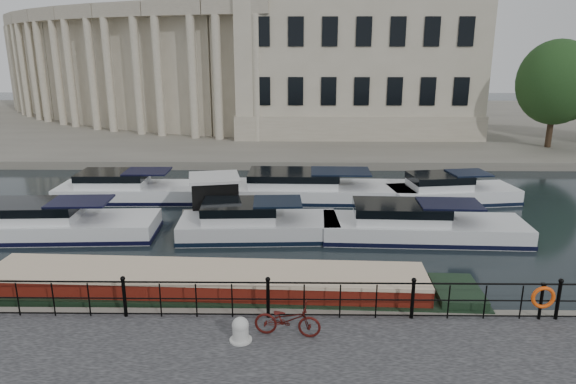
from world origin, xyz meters
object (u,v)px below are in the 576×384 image
Objects in this scene: life_ring_post at (543,298)px; harbour_hut at (215,200)px; mooring_bollard at (240,330)px; bicycle at (287,319)px; narrowboat at (207,295)px.

life_ring_post is 14.64m from harbour_hut.
harbour_hut is (-2.35, 11.30, 0.10)m from mooring_bollard.
harbour_hut is (-3.55, 11.03, -0.05)m from bicycle.
life_ring_post reaches higher than mooring_bollard.
harbour_hut is at bearing 99.17° from narrowboat.
bicycle is 11.59m from harbour_hut.
life_ring_post reaches higher than narrowboat.
mooring_bollard is 0.04× the size of narrowboat.
bicycle is 1.24m from mooring_bollard.
life_ring_post is at bearing -75.23° from bicycle.
mooring_bollard is 0.18× the size of harbour_hut.
harbour_hut is at bearing 101.75° from mooring_bollard.
bicycle is at bearing -83.15° from harbour_hut.
harbour_hut reaches higher than mooring_bollard.
bicycle reaches higher than narrowboat.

